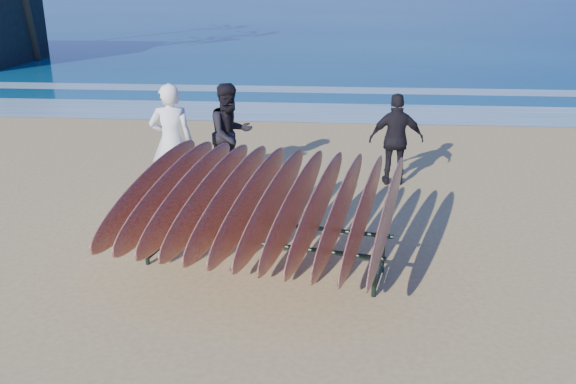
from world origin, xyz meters
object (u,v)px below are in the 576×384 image
person_dark_b (396,140)px  person_white (172,142)px  surfboard_rack (262,202)px  person_dark_a (230,134)px

person_dark_b → person_white: bearing=11.9°
person_dark_b → surfboard_rack: bearing=58.4°
surfboard_rack → person_dark_a: person_dark_a is taller
surfboard_rack → person_dark_b: (1.95, 3.55, -0.09)m
person_white → person_dark_a: size_ratio=1.07×
person_dark_a → person_dark_b: size_ratio=1.10×
person_white → person_dark_b: bearing=-175.4°
surfboard_rack → person_dark_b: 4.06m
person_dark_a → surfboard_rack: bearing=-115.5°
person_white → person_dark_b: person_white is taller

